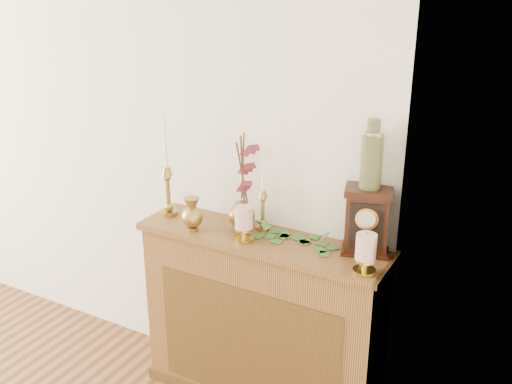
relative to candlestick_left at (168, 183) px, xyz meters
The scene contains 10 objects.
console_shelf 0.86m from the candlestick_left, ahead, with size 1.24×0.34×0.93m.
candlestick_left is the anchor object (origin of this frame).
candlestick_center 0.51m from the candlestick_left, ahead, with size 0.07×0.07×0.41m.
bud_vase 0.25m from the candlestick_left, 24.95° to the right, with size 0.10×0.10×0.17m.
ginger_jar 0.42m from the candlestick_left, 11.06° to the left, with size 0.20×0.22×0.49m.
pillar_candle_left 0.50m from the candlestick_left, ahead, with size 0.09×0.09×0.18m.
pillar_candle_right 1.09m from the candlestick_left, ahead, with size 0.10×0.10×0.19m.
ivy_garland 0.69m from the candlestick_left, ahead, with size 0.44×0.19×0.08m.
mantel_clock 1.02m from the candlestick_left, ahead, with size 0.24×0.20×0.31m.
ceramic_vase 1.06m from the candlestick_left, ahead, with size 0.09×0.09×0.30m.
Camera 1 is at (2.62, -0.15, 2.14)m, focal length 42.00 mm.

